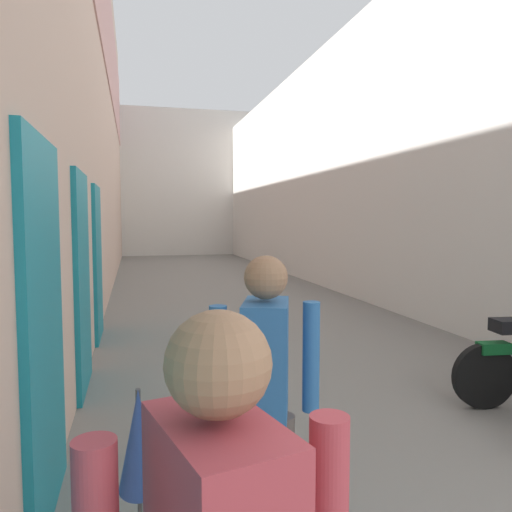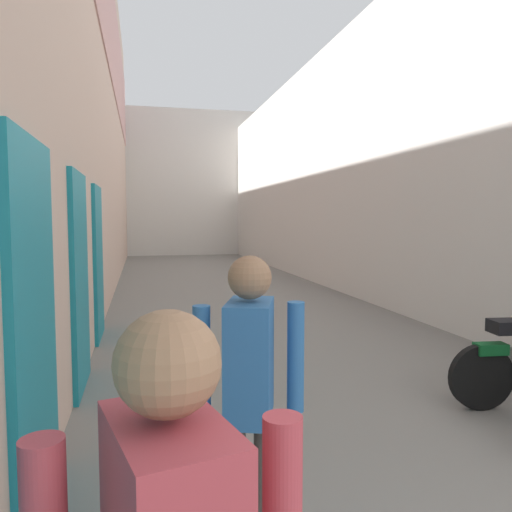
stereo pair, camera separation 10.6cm
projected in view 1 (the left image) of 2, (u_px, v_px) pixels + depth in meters
The scene contains 6 objects.
ground_plane at pixel (242, 306), 9.81m from camera, with size 39.76×39.76×0.00m, color slate.
building_left at pixel (96, 90), 10.69m from camera, with size 0.45×23.76×8.94m.
building_right at pixel (335, 167), 12.18m from camera, with size 0.45×23.76×6.03m.
building_far_end at pixel (176, 184), 23.95m from camera, with size 8.19×2.00×6.82m, color silver.
pedestrian_mid_alley at pixel (266, 397), 2.27m from camera, with size 0.52×0.39×1.57m.
umbrella_leaning at pixel (139, 441), 2.35m from camera, with size 0.20×0.35×0.97m.
Camera 1 is at (-2.06, 0.39, 1.74)m, focal length 34.67 mm.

